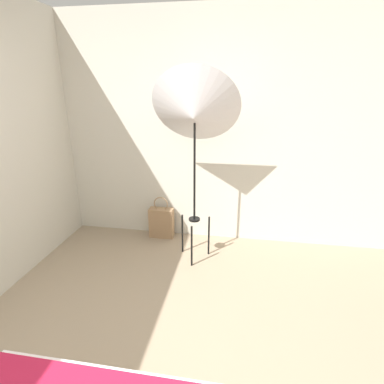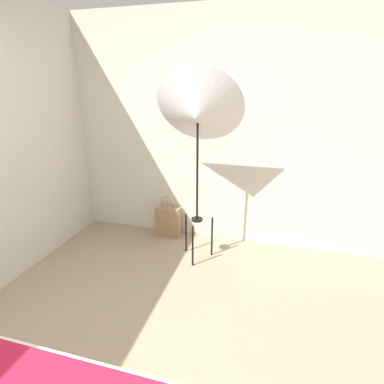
% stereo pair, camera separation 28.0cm
% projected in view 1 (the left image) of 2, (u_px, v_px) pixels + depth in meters
% --- Properties ---
extents(wall_back, '(8.00, 0.05, 2.60)m').
position_uv_depth(wall_back, '(194.00, 132.00, 3.43)').
color(wall_back, beige).
rests_on(wall_back, ground_plane).
extents(photo_umbrella, '(0.87, 0.64, 1.99)m').
position_uv_depth(photo_umbrella, '(195.00, 113.00, 2.82)').
color(photo_umbrella, black).
rests_on(photo_umbrella, ground_plane).
extents(tote_bag, '(0.30, 0.13, 0.53)m').
position_uv_depth(tote_bag, '(162.00, 222.00, 3.73)').
color(tote_bag, '#9E7A56').
rests_on(tote_bag, ground_plane).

